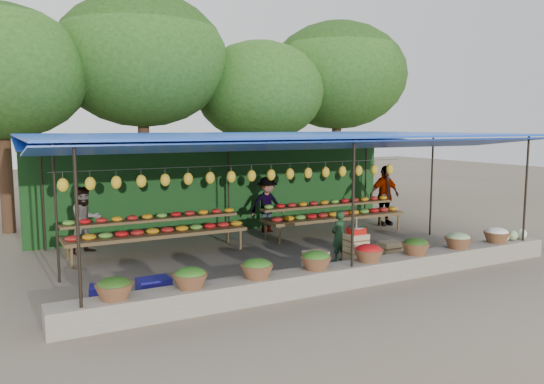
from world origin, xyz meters
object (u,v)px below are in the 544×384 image
weighing_scale (356,230)px  vendor_seated (339,236)px  crate_counter (355,256)px  blue_crate_front (107,295)px  blue_crate_back (154,287)px

weighing_scale → vendor_seated: 0.82m
weighing_scale → vendor_seated: (0.09, 0.77, -0.29)m
vendor_seated → weighing_scale: bearing=69.5°
crate_counter → vendor_seated: size_ratio=2.07×
crate_counter → weighing_scale: size_ratio=6.58×
crate_counter → blue_crate_front: size_ratio=4.29×
weighing_scale → blue_crate_front: (-5.03, 0.23, -0.69)m
weighing_scale → vendor_seated: vendor_seated is taller
crate_counter → blue_crate_back: crate_counter is taller
crate_counter → vendor_seated: bearing=81.1°
weighing_scale → vendor_seated: bearing=83.0°
crate_counter → blue_crate_back: size_ratio=4.21×
vendor_seated → blue_crate_front: 5.17m
vendor_seated → blue_crate_back: 4.36m
crate_counter → weighing_scale: 0.54m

